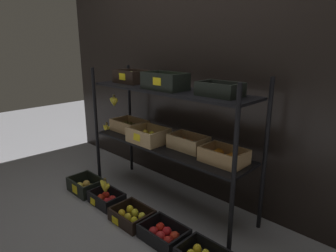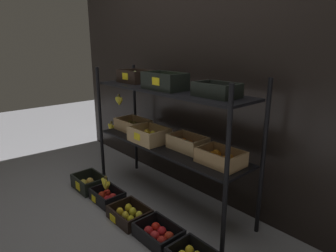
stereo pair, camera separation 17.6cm
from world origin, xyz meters
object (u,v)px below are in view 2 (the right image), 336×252
at_px(crate_ground_lemon, 130,215).
at_px(crate_ground_right_apple_red, 158,234).
at_px(display_rack, 166,119).
at_px(crate_ground_apple_red, 107,197).
at_px(banana_bunch_loose, 106,184).
at_px(crate_ground_apple_gold, 89,184).

distance_m(crate_ground_lemon, crate_ground_right_apple_red, 0.35).
height_order(display_rack, crate_ground_lemon, display_rack).
bearing_deg(display_rack, crate_ground_apple_red, -129.14).
xyz_separation_m(display_rack, crate_ground_lemon, (0.04, -0.43, -0.73)).
distance_m(crate_ground_lemon, banana_bunch_loose, 0.40).
distance_m(crate_ground_apple_gold, banana_bunch_loose, 0.36).
distance_m(display_rack, crate_ground_lemon, 0.85).
relative_size(crate_ground_lemon, banana_bunch_loose, 2.01).
height_order(crate_ground_apple_gold, banana_bunch_loose, banana_bunch_loose).
xyz_separation_m(crate_ground_apple_gold, crate_ground_apple_red, (0.34, 0.01, -0.01)).
height_order(display_rack, crate_ground_apple_red, display_rack).
relative_size(display_rack, crate_ground_lemon, 5.29).
height_order(display_rack, crate_ground_right_apple_red, display_rack).
bearing_deg(banana_bunch_loose, crate_ground_apple_gold, -178.61).
bearing_deg(crate_ground_apple_red, banana_bunch_loose, -145.16).
relative_size(display_rack, banana_bunch_loose, 10.66).
relative_size(crate_ground_apple_red, crate_ground_lemon, 0.95).
relative_size(crate_ground_apple_gold, crate_ground_apple_red, 1.05).
height_order(display_rack, crate_ground_apple_gold, display_rack).
bearing_deg(banana_bunch_loose, crate_ground_apple_red, 34.84).
xyz_separation_m(display_rack, crate_ground_apple_gold, (-0.68, -0.43, -0.73)).
height_order(display_rack, banana_bunch_loose, display_rack).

